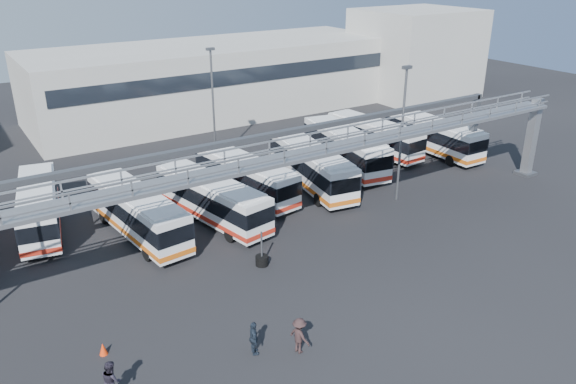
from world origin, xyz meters
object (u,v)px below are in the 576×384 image
pedestrian_b (112,380)px  pedestrian_c (299,336)px  light_pole_mid (402,128)px  bus_5 (245,176)px  bus_3 (137,211)px  bus_8 (374,136)px  bus_9 (433,135)px  bus_2 (39,206)px  pedestrian_d (254,338)px  bus_6 (312,165)px  light_pole_back (213,100)px  cone_right (103,349)px  bus_4 (212,198)px  bus_7 (345,147)px  tire_stack (262,260)px

pedestrian_b → pedestrian_c: bearing=-106.6°
light_pole_mid → bus_5: bearing=144.4°
bus_3 → bus_5: size_ratio=1.03×
bus_8 → bus_9: 5.56m
bus_2 → bus_8: bearing=10.4°
light_pole_mid → bus_9: (10.38, 6.38, -3.92)m
pedestrian_b → pedestrian_d: 6.47m
bus_6 → pedestrian_b: (-20.51, -14.72, -0.91)m
light_pole_mid → light_pole_back: size_ratio=1.00×
cone_right → light_pole_mid: bearing=14.1°
bus_4 → bus_6: 9.52m
cone_right → bus_5: bearing=41.1°
bus_6 → pedestrian_d: size_ratio=6.51×
bus_8 → pedestrian_d: bearing=-146.0°
light_pole_mid → bus_6: (-4.09, 5.57, -3.86)m
bus_2 → bus_4: 11.63m
light_pole_mid → bus_3: 19.64m
bus_9 → bus_2: bearing=176.1°
pedestrian_c → pedestrian_d: bearing=48.7°
bus_2 → bus_9: bearing=5.7°
bus_7 → pedestrian_d: (-19.12, -17.60, -1.03)m
bus_6 → bus_7: bus_7 is taller
bus_5 → pedestrian_b: bus_5 is taller
bus_5 → pedestrian_d: bearing=-125.9°
light_pole_back → bus_5: (-1.45, -8.23, -3.99)m
bus_9 → cone_right: bus_9 is taller
light_pole_back → pedestrian_d: light_pole_back is taller
light_pole_mid → bus_9: bearing=31.6°
bus_4 → bus_7: bearing=3.3°
pedestrian_c → bus_3: bearing=-4.3°
bus_2 → bus_4: (10.39, -5.23, 0.02)m
light_pole_back → pedestrian_b: bearing=-124.5°
light_pole_mid → pedestrian_c: size_ratio=5.58×
light_pole_mid → pedestrian_b: light_pole_mid is taller
light_pole_mid → bus_4: 14.69m
bus_8 → tire_stack: size_ratio=4.72×
bus_9 → tire_stack: 25.88m
pedestrian_d → tire_stack: bearing=-16.3°
bus_4 → pedestrian_d: size_ratio=6.15×
bus_9 → bus_5: bearing=-179.9°
bus_3 → pedestrian_d: size_ratio=6.21×
bus_4 → bus_5: bus_4 is taller
bus_4 → bus_7: 14.89m
bus_8 → tire_stack: bearing=-152.4°
bus_8 → tire_stack: 22.94m
bus_7 → bus_8: bus_7 is taller
light_pole_mid → bus_5: size_ratio=0.97×
pedestrian_c → light_pole_back: bearing=-30.5°
bus_2 → bus_9: size_ratio=0.98×
light_pole_mid → pedestrian_b: (-24.59, -9.14, -4.77)m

